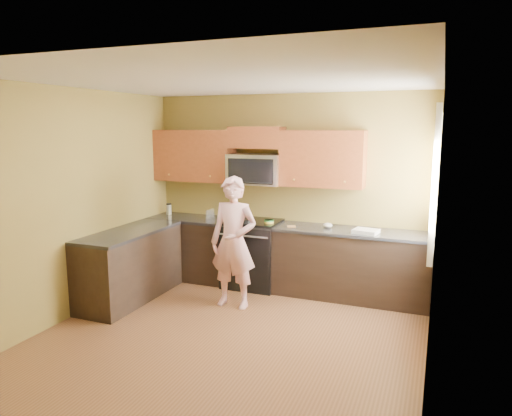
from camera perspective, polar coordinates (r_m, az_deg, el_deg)
The scene contains 26 objects.
floor at distance 5.29m, azimuth -3.26°, elevation -15.33°, with size 4.00×4.00×0.00m, color brown.
ceiling at distance 4.82m, azimuth -3.58°, elevation 15.17°, with size 4.00×4.00×0.00m, color white.
wall_back at distance 6.72m, azimuth 3.78°, elevation 2.10°, with size 4.00×4.00×0.00m, color olive.
wall_front at distance 3.23m, azimuth -18.62°, elevation -6.85°, with size 4.00×4.00×0.00m, color olive.
wall_left at distance 5.99m, azimuth -21.04°, elevation 0.52°, with size 4.00×4.00×0.00m, color olive.
wall_right at distance 4.44m, azimuth 20.74°, elevation -2.50°, with size 4.00×4.00×0.00m, color olive.
cabinet_back_run at distance 6.63m, azimuth 2.89°, elevation -6.05°, with size 4.00×0.60×0.88m, color black.
cabinet_left_run at distance 6.45m, azimuth -14.95°, elevation -6.82°, with size 0.60×1.60×0.88m, color black.
countertop_back at distance 6.51m, azimuth 2.90°, elevation -2.17°, with size 4.00×0.62×0.04m, color black.
countertop_left at distance 6.33m, azimuth -15.06°, elevation -2.84°, with size 0.62×1.60×0.04m, color black.
stove at distance 6.73m, azimuth -0.42°, elevation -5.48°, with size 0.76×0.65×0.95m, color black, non-canonical shape.
microwave at distance 6.66m, azimuth -0.03°, elevation 2.91°, with size 0.76×0.40×0.42m, color silver, non-canonical shape.
upper_cab_left at distance 7.11m, azimuth -7.38°, elevation 3.26°, with size 1.22×0.33×0.75m, color brown, non-canonical shape.
upper_cab_right at distance 6.41m, azimuth 7.94°, elevation 2.55°, with size 1.12×0.33×0.75m, color brown, non-canonical shape.
upper_cab_over_mw at distance 6.64m, azimuth 0.09°, elevation 8.52°, with size 0.76×0.33×0.30m, color brown.
window at distance 5.58m, azimuth 20.94°, elevation 3.00°, with size 0.06×1.06×1.66m, color white, non-canonical shape.
woman at distance 5.90m, azimuth -2.72°, elevation -4.17°, with size 0.60×0.40×1.65m, color #E67384.
frying_pan at distance 6.49m, azimuth -1.36°, elevation -1.74°, with size 0.25×0.43×0.06m, color black, non-canonical shape.
butter_tub at distance 6.45m, azimuth 1.58°, elevation -2.09°, with size 0.13×0.13×0.10m, color yellow, non-canonical shape.
toast_slice at distance 6.34m, azimuth 4.30°, elevation -2.25°, with size 0.11×0.11×0.01m, color #B27F47.
napkin_a at distance 6.50m, azimuth 1.55°, elevation -1.73°, with size 0.11×0.12×0.06m, color silver.
napkin_b at distance 6.35m, azimuth 8.67°, elevation -2.09°, with size 0.12×0.13×0.07m, color silver.
dish_towel at distance 6.12m, azimuth 13.13°, elevation -2.76°, with size 0.30×0.24×0.05m, color white.
travel_mug at distance 7.37m, azimuth -10.45°, elevation -0.76°, with size 0.08×0.08×0.17m, color silver, non-canonical shape.
glass_b at distance 6.94m, azimuth -5.77°, elevation -0.78°, with size 0.07×0.07×0.12m, color silver.
glass_c at distance 7.06m, azimuth -5.34°, elevation -0.59°, with size 0.07×0.07×0.12m, color silver.
Camera 1 is at (2.02, -4.35, 2.24)m, focal length 33.12 mm.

